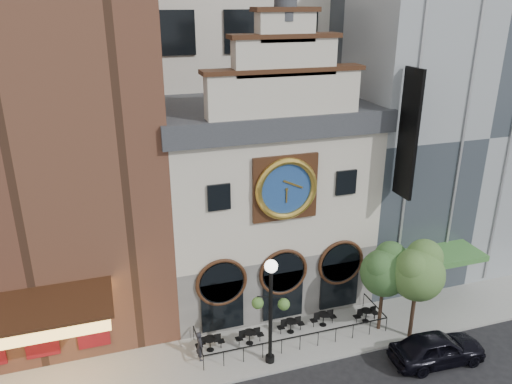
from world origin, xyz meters
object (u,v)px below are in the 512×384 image
Objects in this scene: bistro_2 at (291,325)px; tree_left at (385,269)px; bistro_0 at (210,343)px; car_right at (437,348)px; lamppost at (271,301)px; bistro_1 at (250,336)px; bistro_3 at (323,318)px; pedestrian at (200,346)px; bistro_4 at (366,315)px; tree_right at (419,270)px.

bistro_2 is 6.18m from tree_left.
tree_left is at bearing -13.27° from bistro_2.
bistro_0 is 0.31× the size of car_right.
car_right is at bearing 5.66° from lamppost.
bistro_3 is (4.56, 0.27, 0.00)m from bistro_1.
car_right is at bearing -25.27° from bistro_1.
tree_left reaches higher than bistro_0.
bistro_2 is at bearing 67.78° from lamppost.
bistro_1 is 0.31× the size of car_right.
car_right reaches higher than bistro_3.
pedestrian is (-11.82, 3.83, 0.13)m from car_right.
car_right is (4.41, -4.51, 0.25)m from bistro_3.
lamppost is at bearing 75.98° from car_right.
bistro_1 is at bearing 131.46° from lamppost.
tree_left is (7.53, -0.94, 3.42)m from bistro_1.
tree_left reaches higher than bistro_4.
pedestrian reaches higher than bistro_1.
pedestrian is 0.32× the size of tree_left.
bistro_0 is 0.27× the size of tree_right.
bistro_2 is 0.31× the size of car_right.
bistro_1 is 0.26× the size of lamppost.
bistro_1 is 4.57m from bistro_3.
tree_left is (6.94, 0.77, 0.17)m from lamppost.
bistro_2 is 0.30× the size of tree_left.
bistro_0 is at bearing 177.22° from bistro_1.
bistro_3 is at bearing 0.79° from bistro_2.
bistro_1 is 1.00× the size of bistro_2.
bistro_4 is 4.49m from car_right.
bistro_2 is at bearing 1.69° from bistro_0.
bistro_0 is 11.85m from tree_right.
tree_right is at bearing -41.89° from tree_left.
tree_right is at bearing -13.37° from bistro_1.
lamppost is at bearing -134.65° from bistro_2.
bistro_1 is (2.20, -0.11, 0.00)m from bistro_0.
lamppost is (0.59, -1.71, 3.25)m from bistro_1.
car_right is (6.45, -4.48, 0.25)m from bistro_2.
bistro_4 is 0.26× the size of lamppost.
bistro_3 is (2.04, 0.03, 0.00)m from bistro_2.
pedestrian is at bearing -173.07° from bistro_2.
lamppost reaches higher than bistro_1.
bistro_2 is 5.42m from pedestrian.
pedestrian is (-0.65, -0.51, 0.37)m from bistro_0.
tree_left reaches higher than pedestrian.
lamppost is at bearing 177.29° from tree_right.
bistro_2 is (2.52, 0.25, 0.00)m from bistro_1.
bistro_0 is 10.36m from tree_left.
bistro_0 is at bearing 173.88° from tree_left.
bistro_1 is 7.11m from bistro_4.
bistro_1 is at bearing -82.77° from pedestrian.
tree_left is at bearing 138.11° from tree_right.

